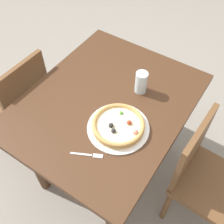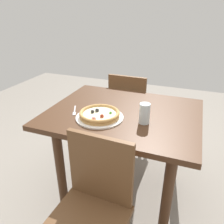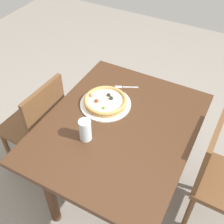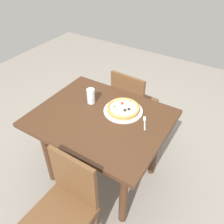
{
  "view_description": "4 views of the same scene",
  "coord_description": "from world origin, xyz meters",
  "views": [
    {
      "loc": [
        0.84,
        0.6,
        1.97
      ],
      "look_at": [
        0.06,
        0.08,
        0.8
      ],
      "focal_mm": 43.6,
      "sensor_mm": 36.0,
      "label": 1
    },
    {
      "loc": [
        -0.44,
        1.41,
        1.48
      ],
      "look_at": [
        0.06,
        0.08,
        0.8
      ],
      "focal_mm": 35.31,
      "sensor_mm": 36.0,
      "label": 2
    },
    {
      "loc": [
        -1.05,
        -0.51,
        2.02
      ],
      "look_at": [
        0.06,
        0.08,
        0.8
      ],
      "focal_mm": 44.96,
      "sensor_mm": 36.0,
      "label": 3
    },
    {
      "loc": [
        0.88,
        -1.23,
        2.02
      ],
      "look_at": [
        0.06,
        0.08,
        0.8
      ],
      "focal_mm": 37.78,
      "sensor_mm": 36.0,
      "label": 4
    }
  ],
  "objects": [
    {
      "name": "chair_far",
      "position": [
        -0.04,
        0.66,
        0.49
      ],
      "size": [
        0.42,
        0.42,
        0.88
      ],
      "rotation": [
        0.0,
        0.0,
        -0.05
      ],
      "color": "brown",
      "rests_on": "ground"
    },
    {
      "name": "pizza",
      "position": [
        0.12,
        0.16,
        0.81
      ],
      "size": [
        0.28,
        0.28,
        0.05
      ],
      "color": "tan",
      "rests_on": "plate"
    },
    {
      "name": "drinking_glass",
      "position": [
        -0.18,
        0.12,
        0.85
      ],
      "size": [
        0.07,
        0.07,
        0.14
      ],
      "primitive_type": "cylinder",
      "color": "silver",
      "rests_on": "dining_table"
    },
    {
      "name": "fork",
      "position": [
        0.34,
        0.13,
        0.78
      ],
      "size": [
        0.09,
        0.15,
        0.0
      ],
      "rotation": [
        0.0,
        0.0,
        2.03
      ],
      "color": "silver",
      "rests_on": "dining_table"
    },
    {
      "name": "plate",
      "position": [
        0.12,
        0.16,
        0.78
      ],
      "size": [
        0.33,
        0.33,
        0.01
      ],
      "primitive_type": "cylinder",
      "color": "white",
      "rests_on": "dining_table"
    },
    {
      "name": "chair_near",
      "position": [
        0.14,
        -0.66,
        0.49
      ],
      "size": [
        0.41,
        0.41,
        0.88
      ],
      "rotation": [
        0.0,
        0.0,
        3.12
      ],
      "color": "brown",
      "rests_on": "ground"
    },
    {
      "name": "dining_table",
      "position": [
        0.0,
        0.0,
        0.65
      ],
      "size": [
        1.1,
        0.89,
        0.78
      ],
      "color": "#472B19",
      "rests_on": "ground"
    },
    {
      "name": "ground_plane",
      "position": [
        0.0,
        0.0,
        0.0
      ],
      "size": [
        6.0,
        6.0,
        0.0
      ],
      "primitive_type": "plane",
      "color": "gray"
    }
  ]
}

